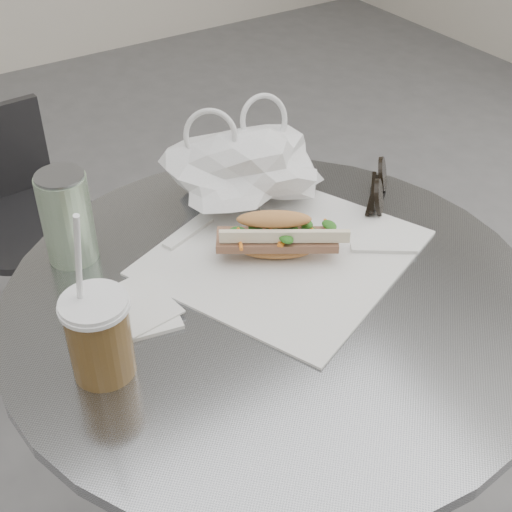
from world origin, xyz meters
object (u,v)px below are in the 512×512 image
cafe_table (271,420)px  drink_can (67,217)px  iced_coffee (99,335)px  chair_far (31,259)px  sunglasses (379,188)px  banh_mi (276,236)px

cafe_table → drink_can: (-0.20, 0.23, 0.34)m
iced_coffee → chair_far: bearing=82.2°
chair_far → drink_can: size_ratio=4.65×
sunglasses → drink_can: size_ratio=0.79×
iced_coffee → banh_mi: bearing=14.1°
sunglasses → iced_coffee: bearing=147.5°
cafe_table → iced_coffee: 0.42m
chair_far → drink_can: (-0.07, -0.64, 0.52)m
cafe_table → banh_mi: 0.32m
sunglasses → drink_can: 0.50m
iced_coffee → drink_can: (0.06, 0.24, 0.01)m
banh_mi → drink_can: 0.30m
chair_far → iced_coffee: size_ratio=2.69×
iced_coffee → sunglasses: bearing=11.9°
iced_coffee → drink_can: 0.25m
cafe_table → drink_can: bearing=131.3°
cafe_table → chair_far: size_ratio=1.16×
cafe_table → sunglasses: 0.42m
cafe_table → drink_can: 0.46m
banh_mi → iced_coffee: size_ratio=0.93×
cafe_table → iced_coffee: (-0.26, -0.01, 0.33)m
chair_far → iced_coffee: iced_coffee is taller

